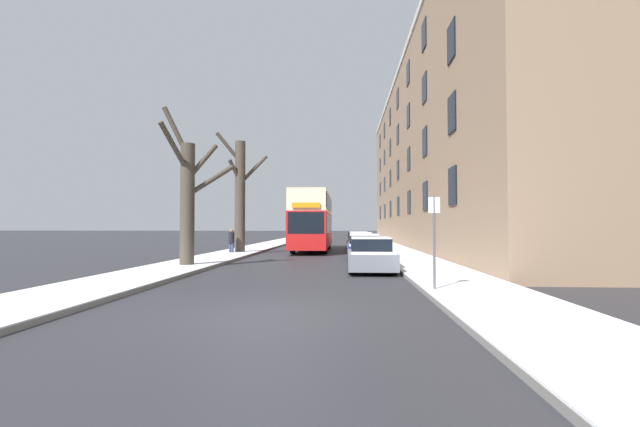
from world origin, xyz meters
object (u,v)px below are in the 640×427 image
double_decker_bus (313,219)px  parked_car_3 (358,241)px  pedestrian_left_sidewalk (231,241)px  parked_car_1 (364,248)px  street_sign_post (434,238)px  bare_tree_left_1 (240,194)px  parked_car_0 (371,256)px  bare_tree_left_0 (188,197)px  parked_car_2 (360,244)px

double_decker_bus → parked_car_3: (3.52, 3.47, -1.80)m
double_decker_bus → pedestrian_left_sidewalk: bearing=-136.7°
parked_car_1 → street_sign_post: 12.33m
double_decker_bus → street_sign_post: 21.04m
bare_tree_left_1 → parked_car_1: bare_tree_left_1 is taller
double_decker_bus → street_sign_post: double_decker_bus is taller
bare_tree_left_1 → parked_car_0: (8.18, -10.63, -3.44)m
bare_tree_left_1 → parked_car_3: bare_tree_left_1 is taller
bare_tree_left_1 → double_decker_bus: bare_tree_left_1 is taller
bare_tree_left_0 → parked_car_3: (8.16, 17.00, -2.54)m
parked_car_1 → parked_car_0: bearing=-90.0°
bare_tree_left_0 → pedestrian_left_sidewalk: bearing=92.4°
parked_car_0 → street_sign_post: bearing=-76.8°
parked_car_2 → parked_car_3: parked_car_2 is taller
street_sign_post → pedestrian_left_sidewalk: bearing=122.2°
double_decker_bus → parked_car_0: (3.52, -14.47, -1.80)m
bare_tree_left_0 → parked_car_3: size_ratio=1.59×
bare_tree_left_1 → bare_tree_left_0: bearing=-89.9°
double_decker_bus → parked_car_0: bearing=-76.3°
bare_tree_left_1 → pedestrian_left_sidewalk: (-0.35, -0.87, -3.17)m
parked_car_2 → parked_car_3: size_ratio=1.00×
bare_tree_left_0 → pedestrian_left_sidewalk: size_ratio=4.30×
bare_tree_left_0 → parked_car_1: (8.16, 5.31, -2.53)m
bare_tree_left_1 → parked_car_3: bearing=41.8°
parked_car_2 → pedestrian_left_sidewalk: pedestrian_left_sidewalk is taller
parked_car_1 → parked_car_2: parked_car_2 is taller
parked_car_1 → parked_car_2: size_ratio=0.96×
bare_tree_left_1 → pedestrian_left_sidewalk: bare_tree_left_1 is taller
street_sign_post → parked_car_2: bearing=94.4°
bare_tree_left_0 → parked_car_2: bare_tree_left_0 is taller
parked_car_3 → street_sign_post: size_ratio=1.68×
bare_tree_left_0 → bare_tree_left_1: (-0.02, 9.69, 0.89)m
parked_car_1 → pedestrian_left_sidewalk: size_ratio=2.60×
bare_tree_left_1 → parked_car_3: (8.18, 7.31, -3.44)m
pedestrian_left_sidewalk → parked_car_3: bearing=63.4°
parked_car_2 → bare_tree_left_1: bearing=-170.3°
parked_car_1 → bare_tree_left_0: bearing=-146.9°
parked_car_1 → pedestrian_left_sidewalk: pedestrian_left_sidewalk is taller
street_sign_post → parked_car_1: bearing=96.5°
double_decker_bus → parked_car_0: 15.00m
bare_tree_left_1 → pedestrian_left_sidewalk: bearing=-111.6°
parked_car_1 → parked_car_3: (0.00, 11.68, -0.01)m
parked_car_0 → parked_car_1: parked_car_1 is taller
bare_tree_left_1 → parked_car_1: bearing=-28.2°
parked_car_3 → street_sign_post: street_sign_post is taller
bare_tree_left_0 → street_sign_post: size_ratio=2.66×
street_sign_post → bare_tree_left_1: bearing=120.0°
pedestrian_left_sidewalk → street_sign_post: street_sign_post is taller
parked_car_0 → bare_tree_left_0: bearing=173.4°
bare_tree_left_1 → street_sign_post: bearing=-60.0°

